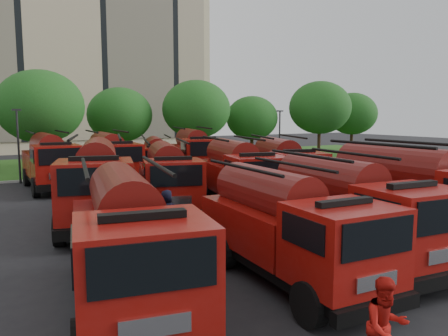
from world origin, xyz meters
The scene contains 27 objects.
ground centered at (0.00, 0.00, 0.00)m, with size 140.00×140.00×0.00m, color black.
lawn centered at (0.00, 26.00, 0.06)m, with size 70.00×16.00×0.12m, color #204512.
curb centered at (0.00, 17.90, 0.07)m, with size 70.00×0.30×0.14m, color gray.
apartment_building centered at (2.00, 47.94, 12.50)m, with size 30.00×14.18×25.00m.
tree_2 centered at (-8.00, 21.50, 5.35)m, with size 6.72×6.72×8.22m.
tree_3 centered at (-1.00, 24.00, 4.68)m, with size 5.88×5.88×7.19m.
tree_4 centered at (6.00, 22.50, 5.22)m, with size 6.55×6.55×8.01m.
tree_5 centered at (13.00, 23.50, 4.35)m, with size 5.46×5.46×6.68m.
tree_6 centered at (21.00, 22.00, 5.49)m, with size 6.89×6.89×8.42m.
tree_7 centered at (28.00, 24.00, 4.82)m, with size 6.05×6.05×7.39m.
lamp_post_0 centered at (-10.00, 17.20, 2.90)m, with size 0.60×0.25×5.11m.
lamp_post_1 centered at (12.00, 17.20, 2.90)m, with size 0.60×0.25×5.11m.
fire_truck_0 centered at (-9.21, -5.59, 1.67)m, with size 3.73×7.62×3.32m.
fire_truck_1 centered at (-4.77, -6.02, 1.58)m, with size 2.78×7.00×3.14m.
fire_truck_2 centered at (-1.89, -5.58, 1.66)m, with size 3.12×7.45×3.31m.
fire_truck_3 centered at (1.48, -5.67, 1.80)m, with size 2.91×7.87×3.58m.
fire_truck_4 centered at (-7.94, 3.14, 1.83)m, with size 4.65×8.41×3.64m.
fire_truck_5 centered at (-4.35, 4.06, 1.67)m, with size 4.37×7.67×3.31m.
fire_truck_6 centered at (-0.79, 3.24, 1.71)m, with size 4.00×7.83×3.40m.
fire_truck_7 centered at (2.53, 3.96, 1.70)m, with size 4.71×7.84×3.38m.
fire_truck_8 centered at (-8.44, 13.90, 1.77)m, with size 2.95×7.77×3.52m.
fire_truck_9 centered at (-4.74, 13.26, 1.77)m, with size 3.16×7.85×3.51m.
fire_truck_10 centered at (-1.63, 12.95, 1.57)m, with size 4.17×7.24×3.12m.
fire_truck_11 centered at (1.82, 14.02, 1.82)m, with size 4.42×8.36×3.62m.
firefighter_3 centered at (3.59, -4.15, 0.00)m, with size 1.18×0.61×1.82m, color black.
firefighter_4 centered at (-6.06, -0.10, 0.00)m, with size 0.91×0.59×1.85m, color black.
firefighter_5 centered at (7.23, 2.54, 0.00)m, with size 1.73×0.75×1.86m, color #A5110C.
Camera 1 is at (-12.17, -15.67, 4.75)m, focal length 35.00 mm.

